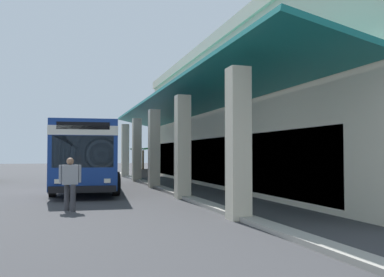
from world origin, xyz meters
name	(u,v)px	position (x,y,z in m)	size (l,w,h in m)	color
ground	(213,186)	(0.00, 8.00, 0.00)	(120.00, 120.00, 0.00)	#38383A
curb_strip	(157,186)	(-0.20, 4.95, 0.06)	(33.01, 0.50, 0.12)	#9E998E
plaza_building	(315,116)	(-0.20, 14.58, 4.03)	(27.81, 17.20, 8.05)	beige
transit_bus	(88,152)	(-0.42, 1.43, 1.85)	(11.38, 3.45, 3.34)	navy
pedestrian	(70,181)	(7.70, 0.50, 0.92)	(0.46, 0.67, 1.64)	#38383D
potted_palm	(143,170)	(-9.80, 5.95, 0.57)	(1.79, 1.84, 2.27)	gray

